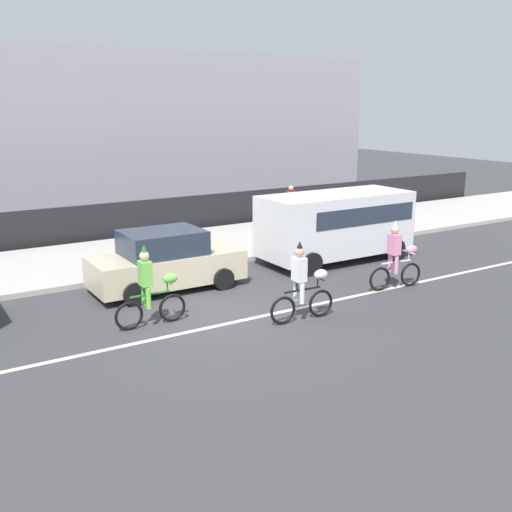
{
  "coord_description": "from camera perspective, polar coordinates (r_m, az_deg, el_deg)",
  "views": [
    {
      "loc": [
        -6.48,
        -11.88,
        4.93
      ],
      "look_at": [
        1.68,
        1.2,
        1.0
      ],
      "focal_mm": 42.0,
      "sensor_mm": 36.0,
      "label": 1
    }
  ],
  "objects": [
    {
      "name": "parade_cyclist_lime",
      "position": [
        13.73,
        -10.0,
        -3.24
      ],
      "size": [
        1.72,
        0.5,
        1.92
      ],
      "color": "black",
      "rests_on": "ground"
    },
    {
      "name": "parked_car_beige",
      "position": [
        16.41,
        -8.6,
        -0.52
      ],
      "size": [
        4.1,
        1.92,
        1.64
      ],
      "color": "beige",
      "rests_on": "ground"
    },
    {
      "name": "pedestrian_onlooker",
      "position": [
        24.13,
        3.33,
        4.93
      ],
      "size": [
        0.32,
        0.2,
        1.62
      ],
      "color": "#33333D",
      "rests_on": "sidewalk_curb"
    },
    {
      "name": "parade_cyclist_pink",
      "position": [
        16.7,
        13.26,
        -0.26
      ],
      "size": [
        1.72,
        0.5,
        1.92
      ],
      "color": "black",
      "rests_on": "ground"
    },
    {
      "name": "building_backdrop",
      "position": [
        31.21,
        -15.65,
        11.41
      ],
      "size": [
        28.0,
        8.0,
        7.27
      ],
      "primitive_type": "cube",
      "color": "#99939E",
      "rests_on": "ground"
    },
    {
      "name": "road_centre_line",
      "position": [
        13.99,
        -2.17,
        -6.32
      ],
      "size": [
        36.0,
        0.14,
        0.01
      ],
      "primitive_type": "cube",
      "color": "beige",
      "rests_on": "ground"
    },
    {
      "name": "ground_plane",
      "position": [
        14.4,
        -3.17,
        -5.74
      ],
      "size": [
        80.0,
        80.0,
        0.0
      ],
      "primitive_type": "plane",
      "color": "#38383A"
    },
    {
      "name": "parked_van_white",
      "position": [
        19.34,
        7.76,
        3.28
      ],
      "size": [
        5.0,
        2.22,
        2.18
      ],
      "color": "white",
      "rests_on": "ground"
    },
    {
      "name": "sidewalk_curb",
      "position": [
        20.08,
        -12.16,
        -0.02
      ],
      "size": [
        60.0,
        5.0,
        0.15
      ],
      "primitive_type": "cube",
      "color": "#ADAAA3",
      "rests_on": "ground"
    },
    {
      "name": "parade_cyclist_zebra",
      "position": [
        13.89,
        4.51,
        -2.86
      ],
      "size": [
        1.72,
        0.5,
        1.92
      ],
      "color": "black",
      "rests_on": "ground"
    },
    {
      "name": "fence_line",
      "position": [
        22.64,
        -14.77,
        3.06
      ],
      "size": [
        40.0,
        0.08,
        1.4
      ],
      "primitive_type": "cube",
      "color": "black",
      "rests_on": "ground"
    }
  ]
}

